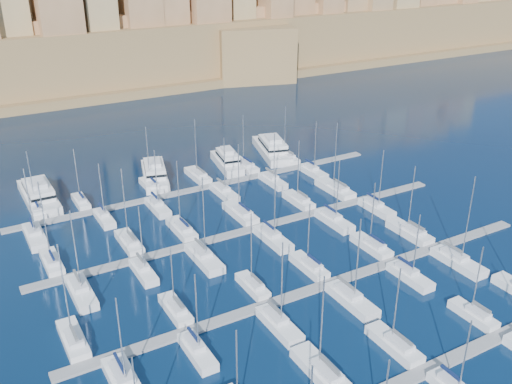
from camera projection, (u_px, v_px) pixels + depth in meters
ground at (285, 252)px, 98.81m from camera, size 600.00×600.00×0.00m
pontoon_near at (430, 369)px, 71.79m from camera, size 84.00×2.00×0.40m
pontoon_mid_near at (326, 285)px, 89.22m from camera, size 84.00×2.00×0.40m
pontoon_mid_far at (257, 228)px, 106.66m from camera, size 84.00×2.00×0.40m
pontoon_far at (207, 187)px, 124.09m from camera, size 84.00×2.00×0.40m
sailboat_2 at (322, 372)px, 70.56m from camera, size 2.99×9.97×14.63m
sailboat_3 at (395, 345)px, 75.29m from camera, size 2.66×8.87×12.50m
sailboat_4 at (474, 315)px, 81.28m from camera, size 2.28×7.60×11.85m
sailboat_12 at (73, 340)px, 76.16m from camera, size 2.69×8.95×15.35m
sailboat_13 at (176, 310)px, 82.38m from camera, size 2.40×8.01×10.98m
sailboat_14 at (253, 286)px, 87.92m from camera, size 2.26×7.55×13.30m
sailboat_15 at (309, 266)px, 93.21m from camera, size 2.56×8.52×12.11m
sailboat_16 at (372, 246)px, 99.28m from camera, size 2.62×8.75×12.80m
sailboat_17 at (410, 232)px, 103.91m from camera, size 2.92×9.73×13.73m
sailboat_18 at (125, 383)px, 68.75m from camera, size 3.04×10.13×13.73m
sailboat_19 at (197, 351)px, 74.10m from camera, size 2.42×8.07×13.01m
sailboat_20 at (279, 324)px, 79.28m from camera, size 2.69×8.95×14.29m
sailboat_21 at (351, 299)px, 84.62m from camera, size 2.91×9.70×14.70m
sailboat_22 at (410, 276)px, 90.59m from camera, size 2.55×8.50×12.08m
sailboat_23 at (458, 261)px, 94.53m from camera, size 2.99×9.98×16.53m
sailboat_24 at (52, 262)px, 94.26m from camera, size 2.61×8.68×15.41m
sailboat_25 at (129, 242)px, 100.43m from camera, size 2.72×9.08×14.83m
sailboat_26 at (182, 229)px, 104.98m from camera, size 2.75×9.16×14.25m
sailboat_27 at (241, 213)px, 110.99m from camera, size 3.01×10.04×15.06m
sailboat_28 at (299, 200)px, 116.41m from camera, size 2.61×8.70×13.80m
sailboat_29 at (335, 189)px, 121.68m from camera, size 3.19×10.65×15.55m
sailboat_30 at (81, 292)px, 86.43m from camera, size 2.95×9.83×15.02m
sailboat_31 at (143, 271)px, 91.78m from camera, size 2.40×8.00×12.82m
sailboat_32 at (204, 258)px, 95.57m from camera, size 3.04×10.13×15.95m
sailboat_33 at (273, 238)px, 101.87m from camera, size 2.91×9.71×14.75m
sailboat_34 at (334, 220)px, 108.22m from camera, size 2.81×9.37×13.46m
sailboat_35 at (376, 208)px, 113.30m from camera, size 2.62×8.73×13.35m
sailboat_36 at (37, 211)px, 112.10m from camera, size 2.37×7.88×13.30m
sailboat_37 at (81, 202)px, 115.87m from camera, size 2.27×7.58×12.25m
sailboat_38 at (151, 186)px, 123.17m from camera, size 2.61×8.72×14.17m
sailboat_39 at (198, 176)px, 128.49m from camera, size 2.81×9.36×14.19m
sailboat_40 at (245, 166)px, 134.03m from camera, size 2.87×9.57×13.26m
sailboat_41 at (286, 157)px, 139.04m from camera, size 2.78×9.28×13.72m
sailboat_42 at (35, 236)px, 102.56m from camera, size 3.00×10.00×14.32m
sailboat_43 at (104, 218)px, 109.22m from camera, size 2.37×7.92×12.33m
sailboat_44 at (157, 207)px, 113.70m from camera, size 2.63×8.75×13.17m
sailboat_45 at (224, 192)px, 120.17m from camera, size 2.77×9.24×13.30m
sailboat_46 at (273, 181)px, 125.89m from camera, size 2.60×8.68×12.09m
sailboat_47 at (313, 171)px, 130.77m from camera, size 2.60×8.65×13.11m
motor_yacht_a at (39, 194)px, 116.75m from camera, size 5.72×18.51×5.25m
motor_yacht_b at (155, 173)px, 127.28m from camera, size 9.33×17.42×5.25m
motor_yacht_c at (227, 161)px, 134.31m from camera, size 6.76×14.82×5.25m
motor_yacht_d at (272, 148)px, 142.28m from camera, size 10.56×19.69×5.25m
fortified_city at (66, 38)px, 215.74m from camera, size 460.00×108.95×59.52m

